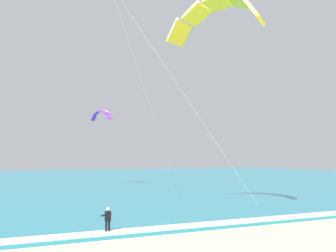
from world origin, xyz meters
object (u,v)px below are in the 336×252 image
object	(u,v)px
kitesurfer	(108,220)
kite_primary	(215,13)
surfboard	(108,235)
kite_distant	(101,114)

from	to	relation	value
kitesurfer	kite_primary	size ratio (longest dim) A/B	0.10
surfboard	kite_primary	xyz separation A→B (m)	(10.40, 3.94, 16.85)
kitesurfer	kite_primary	world-z (taller)	kite_primary
kite_primary	kite_distant	distance (m)	33.60
kite_distant	kitesurfer	bearing A→B (deg)	-105.57
kitesurfer	surfboard	bearing A→B (deg)	-76.90
kite_primary	kitesurfer	bearing A→B (deg)	-159.36
surfboard	kite_primary	world-z (taller)	kite_primary
kite_distant	surfboard	bearing A→B (deg)	-105.56
kite_primary	kite_distant	world-z (taller)	kite_primary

